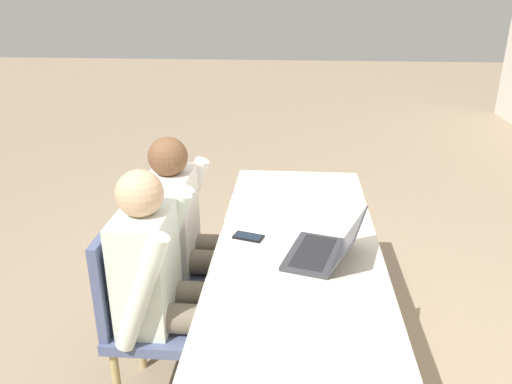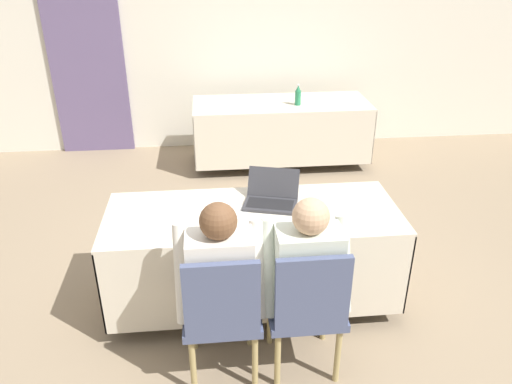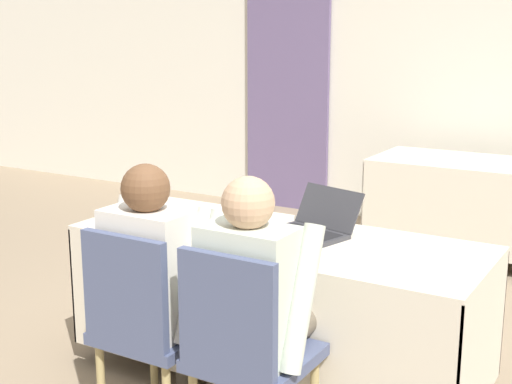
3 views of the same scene
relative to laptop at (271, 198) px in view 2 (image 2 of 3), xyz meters
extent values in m
plane|color=gray|center=(-0.14, -0.11, -0.78)|extent=(24.00, 24.00, 0.00)
cube|color=silver|center=(-0.14, 3.06, 0.57)|extent=(12.00, 0.06, 2.70)
cube|color=slate|center=(-1.77, 3.00, 0.55)|extent=(0.85, 0.04, 2.65)
cube|color=beige|center=(-0.14, -0.11, -0.05)|extent=(1.96, 0.76, 0.02)
cube|color=beige|center=(-0.14, -0.49, -0.36)|extent=(1.96, 0.01, 0.60)
cube|color=beige|center=(-0.14, 0.26, -0.36)|extent=(1.96, 0.01, 0.60)
cube|color=beige|center=(-1.11, -0.11, -0.36)|extent=(0.01, 0.76, 0.60)
cube|color=beige|center=(0.84, -0.11, -0.36)|extent=(0.01, 0.76, 0.60)
cylinder|color=#333333|center=(-0.14, -0.11, -0.72)|extent=(0.06, 0.06, 0.11)
cube|color=beige|center=(0.42, 2.35, -0.05)|extent=(1.96, 0.76, 0.02)
cube|color=beige|center=(0.42, 1.97, -0.36)|extent=(1.96, 0.01, 0.60)
cube|color=beige|center=(0.42, 2.72, -0.36)|extent=(1.96, 0.01, 0.60)
cube|color=beige|center=(-0.56, 2.35, -0.36)|extent=(0.01, 0.76, 0.60)
cube|color=beige|center=(1.39, 2.35, -0.36)|extent=(0.01, 0.76, 0.60)
cylinder|color=#333333|center=(0.42, 2.35, -0.72)|extent=(0.06, 0.06, 0.11)
cube|color=#333338|center=(-0.01, -0.04, -0.03)|extent=(0.40, 0.30, 0.02)
cube|color=black|center=(-0.01, -0.04, -0.02)|extent=(0.34, 0.23, 0.00)
cube|color=#333338|center=(0.03, 0.10, 0.07)|extent=(0.37, 0.19, 0.19)
cube|color=black|center=(0.03, 0.10, 0.07)|extent=(0.33, 0.17, 0.16)
cube|color=black|center=(-0.16, -0.35, -0.04)|extent=(0.11, 0.16, 0.01)
cube|color=#192333|center=(-0.16, -0.35, -0.03)|extent=(0.10, 0.14, 0.00)
cube|color=white|center=(-0.62, 0.08, -0.04)|extent=(0.22, 0.30, 0.00)
cube|color=white|center=(0.54, 0.03, -0.04)|extent=(0.24, 0.32, 0.00)
cube|color=white|center=(-0.29, -0.08, -0.04)|extent=(0.27, 0.34, 0.00)
cylinder|color=#288456|center=(0.58, 2.24, 0.04)|extent=(0.07, 0.07, 0.16)
cone|color=#288456|center=(0.58, 2.24, 0.15)|extent=(0.06, 0.06, 0.06)
cylinder|color=silver|center=(0.58, 2.24, 0.18)|extent=(0.03, 0.03, 0.01)
cylinder|color=tan|center=(-0.20, -0.55, -0.57)|extent=(0.04, 0.04, 0.40)
cylinder|color=tan|center=(-0.55, -0.55, -0.57)|extent=(0.04, 0.04, 0.40)
cylinder|color=tan|center=(-0.20, -0.90, -0.57)|extent=(0.04, 0.04, 0.40)
cylinder|color=tan|center=(-0.55, -0.90, -0.57)|extent=(0.04, 0.04, 0.40)
cube|color=#4C567A|center=(-0.38, -0.72, -0.35)|extent=(0.44, 0.44, 0.05)
cube|color=#4C567A|center=(-0.38, -0.92, -0.10)|extent=(0.40, 0.04, 0.45)
cylinder|color=tan|center=(0.28, -0.55, -0.57)|extent=(0.04, 0.04, 0.40)
cylinder|color=tan|center=(-0.07, -0.55, -0.57)|extent=(0.04, 0.04, 0.40)
cylinder|color=tan|center=(0.28, -0.90, -0.57)|extent=(0.04, 0.04, 0.40)
cylinder|color=tan|center=(-0.07, -0.90, -0.57)|extent=(0.04, 0.04, 0.40)
cube|color=#4C567A|center=(0.11, -0.72, -0.35)|extent=(0.44, 0.44, 0.05)
cube|color=#4C567A|center=(0.11, -0.92, -0.10)|extent=(0.40, 0.04, 0.45)
cylinder|color=#665B4C|center=(-0.29, -0.59, -0.26)|extent=(0.13, 0.42, 0.13)
cylinder|color=#665B4C|center=(-0.47, -0.59, -0.26)|extent=(0.13, 0.42, 0.13)
cylinder|color=#665B4C|center=(-0.29, -0.41, -0.55)|extent=(0.10, 0.10, 0.45)
cylinder|color=#665B4C|center=(-0.47, -0.41, -0.55)|extent=(0.10, 0.10, 0.45)
cube|color=silver|center=(-0.38, -0.77, -0.06)|extent=(0.36, 0.22, 0.52)
cylinder|color=silver|center=(-0.17, -0.73, -0.06)|extent=(0.08, 0.26, 0.54)
cylinder|color=silver|center=(-0.59, -0.73, -0.06)|extent=(0.08, 0.26, 0.54)
sphere|color=brown|center=(-0.38, -0.77, 0.29)|extent=(0.20, 0.20, 0.20)
cylinder|color=#665B4C|center=(0.20, -0.59, -0.26)|extent=(0.13, 0.42, 0.13)
cylinder|color=#665B4C|center=(0.02, -0.59, -0.26)|extent=(0.13, 0.42, 0.13)
cylinder|color=#665B4C|center=(0.20, -0.41, -0.55)|extent=(0.10, 0.10, 0.45)
cylinder|color=#665B4C|center=(0.02, -0.41, -0.55)|extent=(0.10, 0.10, 0.45)
cube|color=silver|center=(0.11, -0.77, -0.06)|extent=(0.36, 0.22, 0.52)
cylinder|color=silver|center=(0.32, -0.73, -0.06)|extent=(0.08, 0.26, 0.54)
cylinder|color=silver|center=(-0.10, -0.73, -0.06)|extent=(0.08, 0.26, 0.54)
sphere|color=tan|center=(0.11, -0.77, 0.29)|extent=(0.20, 0.20, 0.20)
camera|label=1|loc=(1.95, -0.15, 1.07)|focal=35.00mm
camera|label=2|loc=(-0.41, -2.99, 1.57)|focal=35.00mm
camera|label=3|loc=(1.43, -2.94, 0.91)|focal=50.00mm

